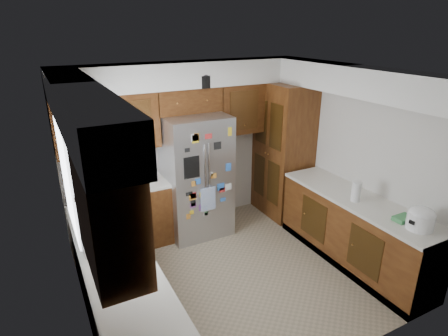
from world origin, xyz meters
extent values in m
plane|color=tan|center=(0.00, 0.00, 0.00)|extent=(3.60, 3.60, 0.00)
cube|color=beige|center=(0.00, 1.60, 1.25)|extent=(3.60, 0.04, 2.50)
cube|color=beige|center=(-1.80, 0.00, 1.25)|extent=(0.04, 3.20, 2.50)
cube|color=beige|center=(1.80, 0.00, 1.25)|extent=(0.04, 3.20, 2.50)
cube|color=beige|center=(0.00, -1.60, 1.25)|extent=(3.60, 0.04, 2.50)
cube|color=white|center=(0.00, 0.00, 2.51)|extent=(3.60, 3.20, 0.02)
cube|color=white|center=(0.00, 1.41, 2.33)|extent=(3.60, 0.38, 0.35)
cube|color=white|center=(-1.61, 0.00, 2.33)|extent=(0.38, 3.20, 0.35)
cube|color=white|center=(1.61, 0.00, 2.33)|extent=(0.38, 3.20, 0.35)
cube|color=#431F0C|center=(-1.14, 1.43, 1.77)|extent=(1.33, 0.34, 0.75)
cube|color=#431F0C|center=(1.14, 1.43, 1.77)|extent=(1.33, 0.34, 0.75)
cube|color=#431F0C|center=(-1.63, -1.15, 1.77)|extent=(0.34, 0.85, 0.75)
cube|color=white|center=(-1.79, 0.10, 1.60)|extent=(0.02, 0.90, 1.05)
cube|color=white|center=(-1.75, 0.10, 1.60)|extent=(0.01, 1.02, 1.15)
cube|color=#203BBF|center=(-1.03, 1.24, 1.62)|extent=(0.16, 0.02, 0.22)
cube|color=beige|center=(-1.39, 1.24, 1.82)|extent=(0.16, 0.02, 0.20)
cube|color=#431F0C|center=(-1.50, -0.30, 0.44)|extent=(0.60, 2.60, 0.88)
cube|color=#431F0C|center=(-0.83, 1.30, 0.44)|extent=(0.75, 0.60, 0.88)
cube|color=silver|center=(-1.50, -0.30, 0.90)|extent=(0.63, 2.60, 0.04)
cube|color=silver|center=(-0.83, 1.30, 0.90)|extent=(0.75, 0.60, 0.04)
cube|color=black|center=(-1.50, -0.30, 0.05)|extent=(0.60, 2.60, 0.10)
cube|color=#431F0C|center=(1.50, -0.47, 0.44)|extent=(0.60, 2.25, 0.88)
cube|color=silver|center=(1.50, -0.47, 0.90)|extent=(0.63, 2.25, 0.04)
cube|color=black|center=(1.50, -0.47, 0.05)|extent=(0.60, 2.25, 0.10)
cube|color=#431F0C|center=(1.50, 1.15, 1.07)|extent=(0.60, 0.90, 2.15)
cube|color=#9F9FA4|center=(0.00, 1.21, 0.90)|extent=(0.90, 0.75, 1.80)
cylinder|color=silver|center=(-0.03, 0.82, 1.05)|extent=(0.02, 0.02, 0.90)
cylinder|color=silver|center=(0.03, 0.82, 1.05)|extent=(0.02, 0.02, 0.90)
cube|color=black|center=(-0.22, 0.83, 1.20)|extent=(0.22, 0.01, 0.30)
cube|color=white|center=(0.00, 0.80, 0.70)|extent=(0.22, 0.01, 0.34)
cube|color=orange|center=(-0.22, 0.82, 0.77)|extent=(0.10, 0.00, 0.10)
cube|color=#8C4C99|center=(-0.22, 0.82, 0.64)|extent=(0.09, 0.00, 0.07)
cube|color=#8C4C99|center=(-0.09, 0.82, 0.58)|extent=(0.09, 0.00, 0.10)
cube|color=white|center=(0.06, 0.82, 1.05)|extent=(0.07, 0.00, 0.06)
cube|color=blue|center=(0.21, 0.82, 0.83)|extent=(0.11, 0.00, 0.11)
cube|color=orange|center=(-0.20, 0.82, 0.96)|extent=(0.07, 0.00, 0.08)
cube|color=yellow|center=(-0.24, 0.82, 0.54)|extent=(0.06, 0.00, 0.06)
cube|color=orange|center=(-0.29, 0.82, 0.49)|extent=(0.06, 0.00, 0.08)
cube|color=yellow|center=(-0.15, 0.82, 1.58)|extent=(0.09, 0.00, 0.11)
cube|color=white|center=(0.33, 0.82, 0.81)|extent=(0.10, 0.00, 0.10)
cube|color=white|center=(-0.17, 0.82, 1.61)|extent=(0.09, 0.00, 0.10)
cube|color=blue|center=(0.33, 0.82, 1.11)|extent=(0.08, 0.00, 0.11)
cube|color=yellow|center=(0.35, 0.82, 1.62)|extent=(0.06, 0.00, 0.12)
cube|color=yellow|center=(-0.09, 0.82, 0.78)|extent=(0.05, 0.00, 0.07)
cube|color=blue|center=(-0.14, 0.82, 0.98)|extent=(0.08, 0.00, 0.08)
cube|color=red|center=(-0.21, 0.82, 0.79)|extent=(0.08, 0.00, 0.08)
cube|color=black|center=(-0.22, 0.82, 0.67)|extent=(0.07, 0.00, 0.09)
cube|color=orange|center=(-0.14, 0.82, 1.61)|extent=(0.07, 0.00, 0.10)
cube|color=black|center=(-0.27, 0.82, 0.83)|extent=(0.10, 0.00, 0.05)
cube|color=green|center=(-0.02, 0.82, 0.46)|extent=(0.05, 0.00, 0.06)
cube|color=black|center=(0.16, 0.82, 1.45)|extent=(0.11, 0.00, 0.10)
cube|color=red|center=(0.23, 0.82, 0.78)|extent=(0.09, 0.00, 0.07)
cube|color=red|center=(0.03, 0.82, 1.59)|extent=(0.10, 0.00, 0.07)
cube|color=black|center=(-0.27, 0.82, 1.45)|extent=(0.07, 0.00, 0.05)
cube|color=blue|center=(0.24, 0.82, 0.63)|extent=(0.08, 0.00, 0.05)
cube|color=orange|center=(0.10, 0.82, 1.02)|extent=(0.08, 0.00, 0.07)
cube|color=white|center=(-0.03, 0.82, 0.46)|extent=(0.07, 0.00, 0.05)
cube|color=#431F0C|center=(0.00, 1.43, 1.98)|extent=(0.96, 0.34, 0.35)
sphere|color=#274FA4|center=(-0.18, 1.46, 2.28)|extent=(0.26, 0.26, 0.26)
cylinder|color=black|center=(0.19, 1.35, 2.23)|extent=(0.29, 0.29, 0.17)
ellipsoid|color=#333338|center=(0.19, 1.35, 2.32)|extent=(0.27, 0.27, 0.12)
cube|color=silver|center=(-1.50, 0.10, 0.98)|extent=(0.52, 0.70, 0.12)
cube|color=black|center=(-1.50, 0.10, 1.04)|extent=(0.44, 0.60, 0.02)
cylinder|color=silver|center=(-1.70, 0.10, 1.14)|extent=(0.02, 0.02, 0.30)
cylinder|color=silver|center=(-1.64, 0.10, 1.27)|extent=(0.16, 0.02, 0.02)
cube|color=yellow|center=(-1.35, -0.12, 0.94)|extent=(0.10, 0.18, 0.04)
cube|color=black|center=(-1.50, 0.54, 0.97)|extent=(0.18, 0.14, 0.10)
cylinder|color=black|center=(-1.50, 0.54, 1.16)|extent=(0.16, 0.16, 0.28)
cylinder|color=#9F9FA4|center=(-1.56, 0.78, 1.02)|extent=(0.14, 0.14, 0.20)
sphere|color=silver|center=(-1.37, 1.06, 1.02)|extent=(0.20, 0.20, 0.20)
cube|color=#3F72B2|center=(-1.60, 1.18, 1.01)|extent=(0.14, 0.10, 0.18)
cube|color=#BFB28C|center=(-1.34, 1.24, 0.99)|extent=(0.10, 0.08, 0.14)
cylinder|color=silver|center=(-1.47, 0.45, 0.98)|extent=(0.08, 0.08, 0.11)
cylinder|color=white|center=(1.50, -1.32, 1.01)|extent=(0.28, 0.28, 0.19)
ellipsoid|color=white|center=(1.50, -1.32, 1.11)|extent=(0.27, 0.27, 0.12)
cube|color=black|center=(1.37, -1.32, 1.03)|extent=(0.04, 0.06, 0.04)
cylinder|color=white|center=(1.40, -0.50, 1.05)|extent=(0.11, 0.11, 0.25)
camera|label=1|loc=(-1.98, -3.46, 2.96)|focal=30.00mm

